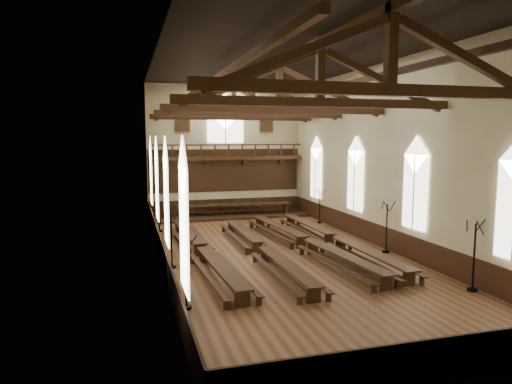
% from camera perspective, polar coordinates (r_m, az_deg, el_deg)
% --- Properties ---
extents(ground, '(26.00, 26.00, 0.00)m').
position_cam_1_polar(ground, '(23.91, 2.80, -7.76)').
color(ground, brown).
rests_on(ground, ground).
extents(room_walls, '(26.00, 26.00, 26.00)m').
position_cam_1_polar(room_walls, '(23.13, 2.90, 7.92)').
color(room_walls, beige).
rests_on(room_walls, ground).
extents(wainscot_band, '(12.00, 26.00, 1.20)m').
position_cam_1_polar(wainscot_band, '(23.76, 2.81, -6.36)').
color(wainscot_band, '#32190F').
rests_on(wainscot_band, ground).
extents(side_windows, '(11.85, 19.80, 4.50)m').
position_cam_1_polar(side_windows, '(23.24, 2.86, 1.20)').
color(side_windows, white).
rests_on(side_windows, room_walls).
extents(end_window, '(2.80, 0.12, 3.80)m').
position_cam_1_polar(end_window, '(35.61, -3.84, 8.78)').
color(end_window, white).
rests_on(end_window, room_walls).
extents(minstrels_gallery, '(11.80, 1.24, 3.70)m').
position_cam_1_polar(minstrels_gallery, '(35.42, -3.72, 3.43)').
color(minstrels_gallery, '#341D10').
rests_on(minstrels_gallery, room_walls).
extents(portraits, '(7.75, 0.09, 1.45)m').
position_cam_1_polar(portraits, '(35.60, -3.84, 8.59)').
color(portraits, brown).
rests_on(portraits, room_walls).
extents(roof_trusses, '(11.70, 25.70, 2.80)m').
position_cam_1_polar(roof_trusses, '(23.23, 2.93, 12.25)').
color(roof_trusses, '#341D10').
rests_on(roof_trusses, room_walls).
extents(refectory_row_a, '(1.83, 14.26, 0.73)m').
position_cam_1_polar(refectory_row_a, '(22.88, -6.78, -7.10)').
color(refectory_row_a, '#341D10').
rests_on(refectory_row_a, ground).
extents(refectory_row_b, '(1.42, 13.83, 0.69)m').
position_cam_1_polar(refectory_row_b, '(23.10, 0.73, -6.99)').
color(refectory_row_b, '#341D10').
rests_on(refectory_row_b, ground).
extents(refectory_row_c, '(2.08, 14.30, 0.73)m').
position_cam_1_polar(refectory_row_c, '(24.50, 6.32, -6.15)').
color(refectory_row_c, '#341D10').
rests_on(refectory_row_c, ground).
extents(refectory_row_d, '(1.55, 14.09, 0.71)m').
position_cam_1_polar(refectory_row_d, '(25.38, 9.81, -5.77)').
color(refectory_row_d, '#341D10').
rests_on(refectory_row_d, ground).
extents(dais, '(11.40, 2.88, 0.19)m').
position_cam_1_polar(dais, '(34.70, -2.77, -2.98)').
color(dais, '#32190F').
rests_on(dais, ground).
extents(high_table, '(8.74, 1.53, 0.82)m').
position_cam_1_polar(high_table, '(34.57, -2.78, -1.69)').
color(high_table, '#341D10').
rests_on(high_table, dais).
extents(high_chairs, '(4.96, 0.47, 1.00)m').
position_cam_1_polar(high_chairs, '(35.41, -3.08, -1.73)').
color(high_chairs, '#341D10').
rests_on(high_chairs, dais).
extents(candelabrum_left_near, '(0.79, 0.77, 2.64)m').
position_cam_1_polar(candelabrum_left_near, '(16.56, -8.73, -11.64)').
color(candelabrum_left_near, black).
rests_on(candelabrum_left_near, ground).
extents(candelabrum_left_mid, '(0.79, 0.82, 2.71)m').
position_cam_1_polar(candelabrum_left_mid, '(21.62, -10.49, -7.20)').
color(candelabrum_left_mid, black).
rests_on(candelabrum_left_mid, ground).
extents(candelabrum_left_far, '(0.81, 0.87, 2.84)m').
position_cam_1_polar(candelabrum_left_far, '(29.91, -12.03, -3.23)').
color(candelabrum_left_far, black).
rests_on(candelabrum_left_far, ground).
extents(candelabrum_right_near, '(0.85, 0.85, 2.87)m').
position_cam_1_polar(candelabrum_right_near, '(20.06, 25.52, -8.74)').
color(candelabrum_right_near, black).
rests_on(candelabrum_right_near, ground).
extents(candelabrum_right_mid, '(0.78, 0.84, 2.75)m').
position_cam_1_polar(candelabrum_right_mid, '(24.95, 15.97, -5.42)').
color(candelabrum_right_mid, black).
rests_on(candelabrum_right_mid, ground).
extents(candelabrum_right_far, '(0.67, 0.74, 2.42)m').
position_cam_1_polar(candelabrum_right_far, '(32.46, 7.96, -2.58)').
color(candelabrum_right_far, black).
rests_on(candelabrum_right_far, ground).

